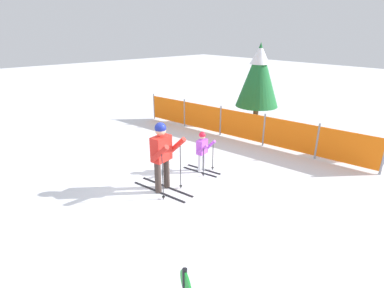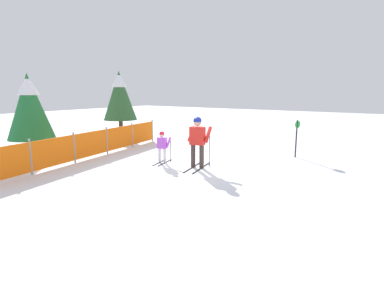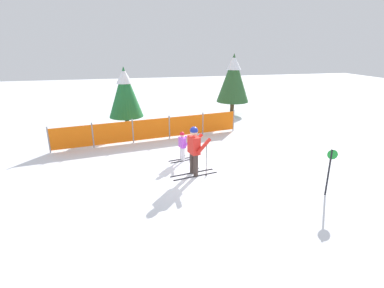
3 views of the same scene
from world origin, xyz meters
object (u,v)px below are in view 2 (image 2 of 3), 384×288
safety_fence (92,144)px  trail_marker (297,134)px  conifer_far (120,95)px  conifer_near (29,105)px  skier_child (162,144)px  skier_adult (198,138)px

safety_fence → trail_marker: (4.39, -6.27, 0.33)m
conifer_far → conifer_near: 6.79m
skier_child → trail_marker: 5.03m
skier_child → conifer_far: 8.48m
skier_adult → conifer_far: bearing=50.5°
safety_fence → conifer_far: conifer_far is taller
skier_child → conifer_near: (-1.91, 4.85, 1.29)m
skier_adult → conifer_far: conifer_far is taller
conifer_far → conifer_near: size_ratio=1.16×
conifer_far → conifer_near: conifer_far is taller
skier_adult → conifer_near: conifer_near is taller
skier_adult → safety_fence: (-1.00, 4.05, -0.45)m
skier_child → conifer_near: size_ratio=0.35×
skier_adult → skier_child: bearing=83.3°
skier_child → skier_adult: bearing=-98.5°
safety_fence → conifer_near: bearing=115.1°
safety_fence → trail_marker: trail_marker is taller
conifer_far → trail_marker: 10.72m
safety_fence → conifer_far: size_ratio=2.30×
skier_adult → trail_marker: size_ratio=1.19×
conifer_far → trail_marker: (-1.03, -10.59, -1.37)m
skier_child → conifer_near: 5.37m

